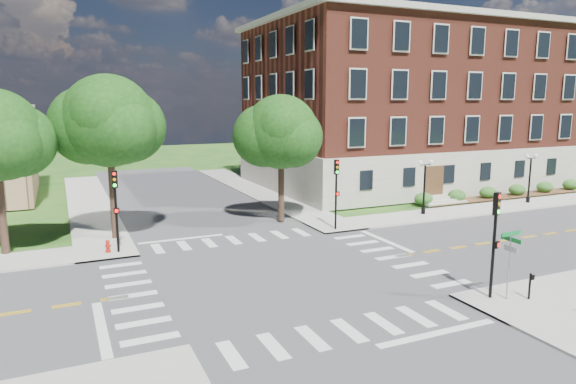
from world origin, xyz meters
name	(u,v)px	position (x,y,z in m)	size (l,w,h in m)	color
ground	(277,274)	(0.00, 0.00, 0.00)	(160.00, 160.00, 0.00)	#215117
road_ew	(277,274)	(0.00, 0.00, 0.01)	(90.00, 12.00, 0.01)	#3D3D3F
road_ns	(277,274)	(0.00, 0.00, 0.01)	(12.00, 90.00, 0.01)	#3D3D3F
sidewalk_ne	(367,199)	(15.38, 15.38, 0.06)	(34.00, 34.00, 0.12)	#9E9B93
crosswalk_east	(393,257)	(7.20, 0.00, 0.00)	(2.20, 10.20, 0.02)	silver
stop_bar_east	(386,241)	(8.80, 3.00, 0.00)	(0.40, 5.50, 0.00)	silver
main_building	(404,105)	(24.00, 21.99, 8.34)	(30.60, 22.40, 16.50)	#9E9B8B
shrub_row	(502,198)	(27.00, 10.80, 0.00)	(18.00, 2.00, 1.30)	#29541C
tree_c	(109,121)	(-6.89, 10.51, 7.58)	(5.75, 5.75, 10.36)	black
tree_d	(281,132)	(4.74, 10.44, 6.62)	(5.31, 5.31, 9.17)	black
traffic_signal_se	(495,231)	(7.40, -7.09, 3.19)	(0.38, 0.46, 4.80)	black
traffic_signal_ne	(336,185)	(7.18, 6.66, 3.19)	(0.36, 0.42, 4.80)	black
traffic_signal_nw	(116,201)	(-7.07, 7.10, 3.19)	(0.36, 0.41, 4.80)	black
twin_lamp_west	(424,183)	(15.81, 8.09, 2.52)	(1.36, 0.36, 4.23)	black
twin_lamp_east	(530,175)	(27.02, 8.02, 2.52)	(1.36, 0.36, 4.23)	black
street_sign_pole	(510,252)	(7.94, -7.51, 2.31)	(1.10, 1.10, 3.10)	gray
push_button_post	(530,285)	(8.83, -7.95, 0.80)	(0.14, 0.21, 1.20)	black
fire_hydrant	(108,246)	(-7.63, 7.30, 0.46)	(0.35, 0.35, 0.75)	#A71C0C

